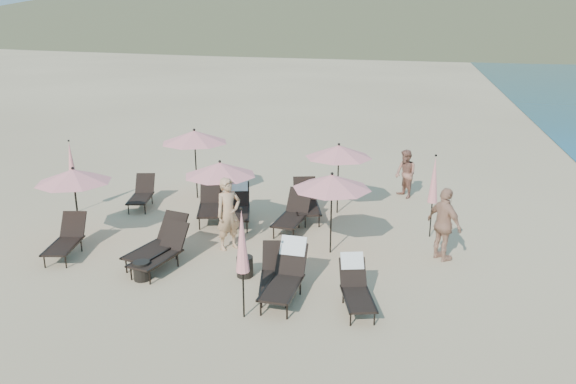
% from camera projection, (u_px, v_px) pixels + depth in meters
% --- Properties ---
extents(ground, '(800.00, 800.00, 0.00)m').
position_uv_depth(ground, '(251.00, 282.00, 12.76)').
color(ground, '#D6BA8C').
rests_on(ground, ground).
extents(lounger_0, '(0.96, 1.74, 0.94)m').
position_uv_depth(lounger_0, '(66.00, 239.00, 14.08)').
color(lounger_0, black).
rests_on(lounger_0, ground).
extents(lounger_1, '(1.10, 1.95, 1.06)m').
position_uv_depth(lounger_1, '(159.00, 243.00, 13.70)').
color(lounger_1, black).
rests_on(lounger_1, ground).
extents(lounger_2, '(0.98, 1.79, 0.98)m').
position_uv_depth(lounger_2, '(161.00, 251.00, 13.31)').
color(lounger_2, black).
rests_on(lounger_2, ground).
extents(lounger_3, '(0.94, 1.70, 0.92)m').
position_uv_depth(lounger_3, '(275.00, 273.00, 12.21)').
color(lounger_3, black).
rests_on(lounger_3, ground).
extents(lounger_4, '(0.73, 1.83, 1.13)m').
position_uv_depth(lounger_4, '(286.00, 273.00, 11.94)').
color(lounger_4, black).
rests_on(lounger_4, ground).
extents(lounger_5, '(0.97, 1.63, 0.96)m').
position_uv_depth(lounger_5, '(356.00, 286.00, 11.56)').
color(lounger_5, black).
rests_on(lounger_5, ground).
extents(lounger_6, '(0.98, 1.70, 0.92)m').
position_uv_depth(lounger_6, '(142.00, 194.00, 17.80)').
color(lounger_6, black).
rests_on(lounger_6, ground).
extents(lounger_7, '(1.20, 1.94, 1.05)m').
position_uv_depth(lounger_7, '(211.00, 204.00, 16.63)').
color(lounger_7, black).
rests_on(lounger_7, ground).
extents(lounger_8, '(1.17, 1.99, 1.17)m').
position_uv_depth(lounger_8, '(238.00, 204.00, 16.42)').
color(lounger_8, black).
rests_on(lounger_8, ground).
extents(lounger_9, '(0.84, 1.85, 1.03)m').
position_uv_depth(lounger_9, '(293.00, 214.00, 15.80)').
color(lounger_9, black).
rests_on(lounger_9, ground).
extents(lounger_10, '(1.20, 1.97, 1.06)m').
position_uv_depth(lounger_10, '(306.00, 202.00, 16.80)').
color(lounger_10, black).
rests_on(lounger_10, ground).
extents(umbrella_open_0, '(1.94, 1.94, 2.09)m').
position_uv_depth(umbrella_open_0, '(73.00, 176.00, 14.49)').
color(umbrella_open_0, black).
rests_on(umbrella_open_0, ground).
extents(umbrella_open_1, '(1.97, 1.97, 2.12)m').
position_uv_depth(umbrella_open_1, '(220.00, 169.00, 15.05)').
color(umbrella_open_1, black).
rests_on(umbrella_open_1, ground).
extents(umbrella_open_2, '(1.98, 1.98, 2.13)m').
position_uv_depth(umbrella_open_2, '(332.00, 182.00, 13.83)').
color(umbrella_open_2, black).
rests_on(umbrella_open_2, ground).
extents(umbrella_open_3, '(2.19, 2.19, 2.35)m').
position_uv_depth(umbrella_open_3, '(194.00, 137.00, 18.19)').
color(umbrella_open_3, black).
rests_on(umbrella_open_3, ground).
extents(umbrella_open_4, '(2.04, 2.04, 2.20)m').
position_uv_depth(umbrella_open_4, '(339.00, 151.00, 16.78)').
color(umbrella_open_4, black).
rests_on(umbrella_open_4, ground).
extents(umbrella_closed_0, '(0.27, 0.27, 2.34)m').
position_uv_depth(umbrella_closed_0, '(242.00, 242.00, 10.78)').
color(umbrella_closed_0, black).
rests_on(umbrella_closed_0, ground).
extents(umbrella_closed_1, '(0.27, 0.27, 2.33)m').
position_uv_depth(umbrella_closed_1, '(434.00, 180.00, 14.96)').
color(umbrella_closed_1, black).
rests_on(umbrella_closed_1, ground).
extents(umbrella_closed_2, '(0.27, 0.27, 2.28)m').
position_uv_depth(umbrella_closed_2, '(71.00, 162.00, 16.96)').
color(umbrella_closed_2, black).
rests_on(umbrella_closed_2, ground).
extents(side_table_0, '(0.39, 0.39, 0.44)m').
position_uv_depth(side_table_0, '(142.00, 271.00, 12.82)').
color(side_table_0, black).
rests_on(side_table_0, ground).
extents(side_table_1, '(0.39, 0.39, 0.49)m').
position_uv_depth(side_table_1, '(245.00, 267.00, 12.98)').
color(side_table_1, black).
rests_on(side_table_1, ground).
extents(beachgoer_a, '(0.80, 0.82, 1.90)m').
position_uv_depth(beachgoer_a, '(229.00, 214.00, 14.37)').
color(beachgoer_a, tan).
rests_on(beachgoer_a, ground).
extents(beachgoer_b, '(0.95, 0.99, 1.61)m').
position_uv_depth(beachgoer_b, '(405.00, 174.00, 18.63)').
color(beachgoer_b, '#97614E').
rests_on(beachgoer_b, ground).
extents(beachgoer_c, '(1.06, 1.10, 1.85)m').
position_uv_depth(beachgoer_c, '(444.00, 224.00, 13.70)').
color(beachgoer_c, tan).
rests_on(beachgoer_c, ground).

